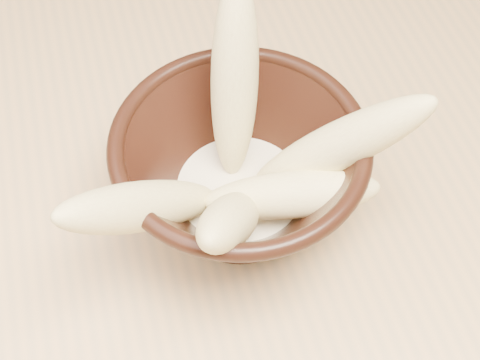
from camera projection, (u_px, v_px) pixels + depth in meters
name	position (u px, v px, depth m)	size (l,w,h in m)	color
table	(137.00, 358.00, 0.53)	(1.20, 0.80, 0.75)	tan
bowl	(240.00, 173.00, 0.47)	(0.18, 0.18, 0.10)	black
milk_puddle	(240.00, 192.00, 0.49)	(0.10, 0.10, 0.01)	beige
banana_upright	(234.00, 81.00, 0.45)	(0.03, 0.03, 0.15)	#CDB879
banana_left	(144.00, 206.00, 0.42)	(0.03, 0.03, 0.14)	#CDB879
banana_right	(337.00, 146.00, 0.44)	(0.03, 0.03, 0.15)	#CDB879
banana_across	(290.00, 195.00, 0.45)	(0.03, 0.03, 0.12)	#CDB879
banana_front	(230.00, 221.00, 0.42)	(0.03, 0.03, 0.11)	#CDB879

